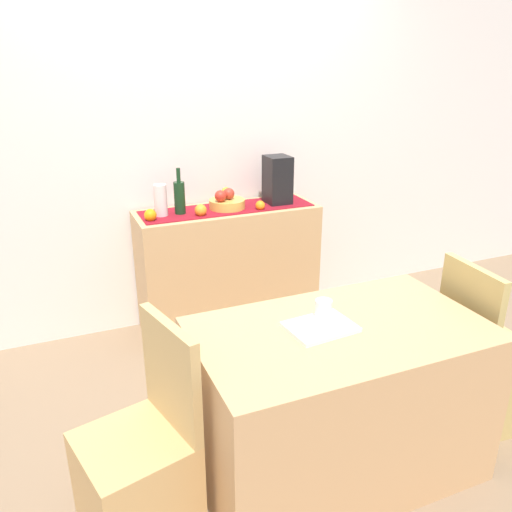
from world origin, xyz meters
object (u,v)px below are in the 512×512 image
Objects in this scene: chair_near_window at (140,476)px; dining_table at (337,400)px; fruit_bowl at (227,204)px; chair_by_corner at (483,375)px; coffee_maker at (277,180)px; sideboard_console at (229,268)px; coffee_cup at (323,311)px; ceramic_vase at (161,201)px; wine_bottle at (180,197)px; open_book at (320,327)px.

dining_table is at bearing -0.25° from chair_near_window.
fruit_bowl is 1.89m from chair_near_window.
coffee_maker is at bearing 107.85° from chair_by_corner.
coffee_maker is at bearing 0.00° from sideboard_console.
chair_near_window is (-0.85, -0.08, -0.53)m from coffee_cup.
dining_table is 1.40× the size of chair_by_corner.
chair_by_corner reaches higher than sideboard_console.
chair_by_corner is at bearing -49.25° from ceramic_vase.
coffee_maker is at bearing 49.35° from chair_near_window.
coffee_cup is at bearing -93.22° from fruit_bowl.
wine_bottle is (-0.32, 0.00, 0.55)m from sideboard_console.
chair_by_corner is (0.49, -1.52, -0.76)m from coffee_maker.
fruit_bowl is 0.27× the size of chair_by_corner.
open_book is (-0.50, -1.49, -0.28)m from coffee_maker.
coffee_cup is at bearing -80.44° from wine_bottle.
ceramic_vase is 0.74× the size of open_book.
coffee_cup is (-0.05, 0.08, 0.42)m from dining_table.
chair_near_window is at bearing -111.78° from wine_bottle.
coffee_maker reaches higher than fruit_bowl.
coffee_maker is 2.14m from chair_near_window.
wine_bottle is 1.78m from chair_near_window.
coffee_cup is at bearing 120.60° from dining_table.
dining_table is (-0.03, -1.52, -0.53)m from fruit_bowl.
open_book is 0.31× the size of chair_by_corner.
wine_bottle reaches higher than sideboard_console.
wine_bottle reaches higher than open_book.
coffee_cup is at bearing 45.86° from open_book.
dining_table is 4.51× the size of open_book.
sideboard_console is 1.37× the size of chair_by_corner.
open_book is (-0.09, 0.03, 0.38)m from dining_table.
coffee_cup is (0.04, 0.05, 0.04)m from open_book.
fruit_bowl is 1.45m from coffee_cup.
ceramic_vase is 2.01× the size of coffee_cup.
dining_table is 0.43m from coffee_cup.
coffee_maker is (0.37, 0.00, 0.60)m from sideboard_console.
dining_table is 0.90m from chair_near_window.
sideboard_console is at bearing 80.53° from open_book.
coffee_maker reaches higher than ceramic_vase.
sideboard_console is 0.98× the size of dining_table.
chair_near_window is (-0.93, -1.52, -0.17)m from sideboard_console.
ceramic_vase reaches higher than chair_near_window.
chair_near_window is (-0.48, -1.52, -0.70)m from ceramic_vase.
wine_bottle is 0.70m from coffee_maker.
wine_bottle is at bearing 68.22° from chair_near_window.
coffee_maker is 1.59× the size of ceramic_vase.
chair_near_window is (-0.90, 0.00, -0.10)m from dining_table.
fruit_bowl is 0.86× the size of open_book.
fruit_bowl is 1.86m from chair_by_corner.
coffee_maker is at bearing 0.00° from ceramic_vase.
dining_table is 12.25× the size of coffee_cup.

